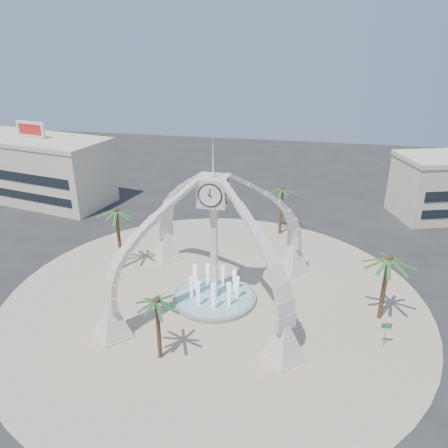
% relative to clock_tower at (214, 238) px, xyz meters
% --- Properties ---
extents(ground, '(140.00, 140.00, 0.00)m').
position_rel_clock_tower_xyz_m(ground, '(0.00, 0.00, -6.49)').
color(ground, '#282828').
rests_on(ground, ground).
extents(plaza, '(40.00, 40.00, 0.06)m').
position_rel_clock_tower_xyz_m(plaza, '(0.00, 0.00, -6.46)').
color(plaza, tan).
rests_on(plaza, ground).
extents(clock_tower, '(17.94, 17.94, 16.30)m').
position_rel_clock_tower_xyz_m(clock_tower, '(0.00, 0.00, 0.00)').
color(clock_tower, beige).
rests_on(clock_tower, ground).
extents(fountain, '(8.00, 8.00, 3.62)m').
position_rel_clock_tower_xyz_m(fountain, '(0.00, 0.00, -6.20)').
color(fountain, gray).
rests_on(fountain, ground).
extents(building_nw, '(23.75, 13.73, 11.90)m').
position_rel_clock_tower_xyz_m(building_nw, '(-32.00, 22.00, -1.66)').
color(building_nw, beige).
rests_on(building_nw, ground).
extents(palm_east, '(4.85, 4.85, 6.87)m').
position_rel_clock_tower_xyz_m(palm_east, '(15.16, 0.01, -0.51)').
color(palm_east, brown).
rests_on(palm_east, ground).
extents(palm_west, '(4.65, 4.65, 7.51)m').
position_rel_clock_tower_xyz_m(palm_west, '(-11.21, 4.04, 0.17)').
color(palm_west, brown).
rests_on(palm_west, ground).
extents(palm_north, '(4.66, 4.66, 6.81)m').
position_rel_clock_tower_xyz_m(palm_north, '(4.93, 16.34, -0.49)').
color(palm_north, brown).
rests_on(palm_north, ground).
extents(palm_south, '(4.48, 4.48, 5.98)m').
position_rel_clock_tower_xyz_m(palm_south, '(-2.42, -8.85, -1.26)').
color(palm_south, brown).
rests_on(palm_south, ground).
extents(street_sign, '(0.89, 0.11, 2.43)m').
position_rel_clock_tower_xyz_m(street_sign, '(14.99, -4.02, -4.76)').
color(street_sign, slate).
rests_on(street_sign, ground).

